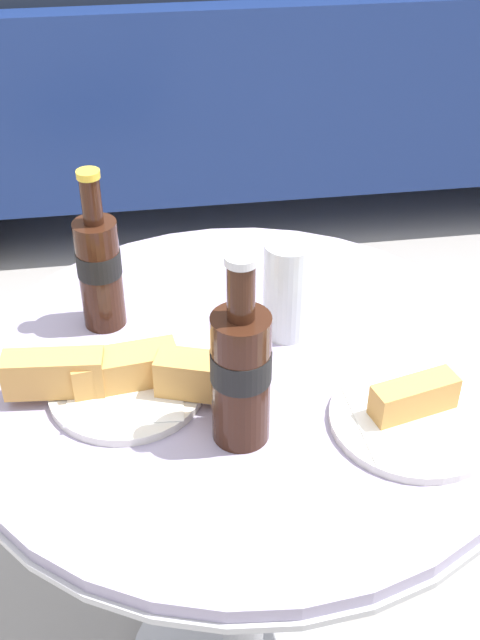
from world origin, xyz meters
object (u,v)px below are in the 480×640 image
at_px(cola_bottle_right, 241,370).
at_px(bistro_table, 244,454).
at_px(parked_car, 252,8).
at_px(lunch_plate_near, 414,414).
at_px(drinking_glass, 287,293).
at_px(cola_bottle_left, 99,267).
at_px(lunch_plate_far, 124,378).

bearing_deg(cola_bottle_right, bistro_table, 79.63).
xyz_separation_m(cola_bottle_right, parked_car, (0.42, 2.51, -0.25)).
height_order(cola_bottle_right, lunch_plate_near, cola_bottle_right).
distance_m(cola_bottle_right, drinking_glass, 0.23).
relative_size(bistro_table, cola_bottle_right, 3.04).
bearing_deg(cola_bottle_left, lunch_plate_far, -81.96).
bearing_deg(cola_bottle_left, bistro_table, -34.92).
bearing_deg(parked_car, cola_bottle_left, -104.57).
distance_m(cola_bottle_left, lunch_plate_far, 0.18).
height_order(cola_bottle_left, drinking_glass, cola_bottle_left).
bearing_deg(lunch_plate_far, bistro_table, 12.57).
relative_size(bistro_table, lunch_plate_far, 2.58).
bearing_deg(parked_car, cola_bottle_right, -99.47).
distance_m(bistro_table, parked_car, 2.41).
relative_size(cola_bottle_left, lunch_plate_far, 0.80).
bearing_deg(cola_bottle_right, parked_car, 80.53).
height_order(bistro_table, drinking_glass, drinking_glass).
bearing_deg(bistro_table, lunch_plate_near, -36.46).
xyz_separation_m(bistro_table, lunch_plate_near, (0.20, -0.14, 0.19)).
height_order(lunch_plate_near, lunch_plate_far, lunch_plate_far).
bearing_deg(lunch_plate_near, drinking_glass, 119.92).
bearing_deg(drinking_glass, cola_bottle_right, -115.47).
relative_size(lunch_plate_far, parked_car, 0.07).
height_order(cola_bottle_left, lunch_plate_near, cola_bottle_left).
height_order(bistro_table, parked_car, parked_car).
bearing_deg(cola_bottle_right, lunch_plate_near, -2.68).
bearing_deg(drinking_glass, bistro_table, -136.20).
height_order(cola_bottle_right, parked_car, parked_car).
xyz_separation_m(bistro_table, cola_bottle_left, (-0.19, 0.13, 0.27)).
bearing_deg(cola_bottle_right, drinking_glass, 64.53).
distance_m(drinking_glass, parked_car, 2.34).
xyz_separation_m(bistro_table, drinking_glass, (0.07, 0.07, 0.24)).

